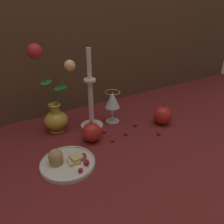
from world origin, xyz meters
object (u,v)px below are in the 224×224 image
Objects in this scene: plate_with_pastries at (66,162)px; apple_near_glass at (163,115)px; apple_beside_vase at (92,132)px; wine_glass at (112,101)px; vase at (54,106)px; candlestick at (91,104)px.

apple_near_glass is at bearing 5.56° from plate_with_pastries.
apple_beside_vase is 0.94× the size of apple_near_glass.
vase is at bearing 167.61° from wine_glass.
plate_with_pastries is (-0.05, -0.24, -0.10)m from vase.
vase reaches higher than candlestick.
vase is at bearing 160.38° from candlestick.
vase is 3.84× the size of apple_near_glass.
apple_near_glass is (0.42, -0.19, -0.07)m from vase.
candlestick is (0.19, 0.19, 0.09)m from plate_with_pastries.
apple_near_glass is at bearing -26.42° from candlestick.
apple_beside_vase is (0.14, 0.09, 0.02)m from plate_with_pastries.
apple_near_glass is (0.28, -0.14, -0.07)m from candlestick.
plate_with_pastries is 0.36m from wine_glass.
wine_glass is (0.25, -0.05, -0.01)m from vase.
plate_with_pastries is 0.53× the size of candlestick.
apple_beside_vase is at bearing -116.64° from candlestick.
vase is 4.07× the size of apple_beside_vase.
vase is 0.15m from candlestick.
apple_beside_vase is at bearing 172.89° from apple_near_glass.
apple_near_glass is at bearing -24.23° from vase.
apple_beside_vase is 0.34m from apple_near_glass.
candlestick reaches higher than apple_beside_vase.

